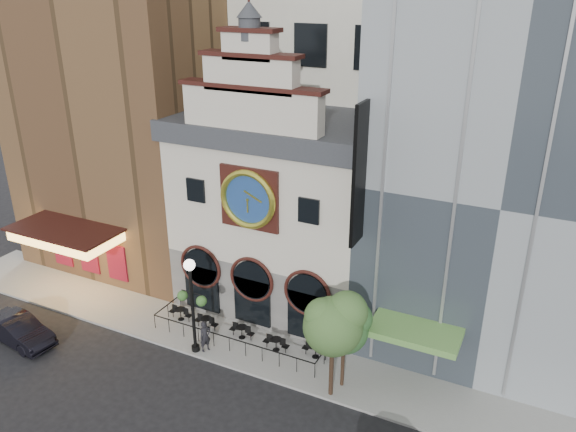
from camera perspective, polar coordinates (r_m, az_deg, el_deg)
The scene contains 16 objects.
ground at distance 32.42m, azimuth -7.08°, elevation -14.79°, with size 120.00×120.00×0.00m, color black.
sidewalk at distance 34.06m, azimuth -4.76°, elevation -12.45°, with size 44.00×5.00×0.15m, color gray.
clock_building at distance 35.01m, azimuth -0.68°, elevation 0.99°, with size 12.60×8.78×18.65m.
theater_building at distance 42.28m, azimuth -15.64°, elevation 12.31°, with size 14.00×15.60×25.00m.
retail_building at distance 32.63m, azimuth 22.01°, elevation 4.09°, with size 14.00×14.40×20.00m.
cafe_railing at distance 33.76m, azimuth -4.79°, elevation -11.72°, with size 10.60×2.60×0.90m, color black, non-canonical shape.
bistro_0 at distance 36.00m, azimuth -10.86°, elevation -9.66°, with size 1.58×0.68×0.90m.
bistro_1 at distance 34.88m, azimuth -8.31°, elevation -10.62°, with size 1.58×0.68×0.90m.
bistro_2 at distance 33.86m, azimuth -4.72°, elevation -11.57°, with size 1.58×0.68×0.90m.
bistro_3 at distance 32.76m, azimuth -1.22°, elevation -12.81°, with size 1.58×0.68×0.90m.
bistro_4 at distance 32.27m, azimuth 2.83°, elevation -13.46°, with size 1.58×0.68×0.90m.
car_left at distance 37.01m, azimuth -25.68°, elevation -10.40°, with size 1.72×4.94×1.63m, color black.
pedestrian at distance 32.82m, azimuth -8.41°, elevation -12.00°, with size 0.68×0.45×1.87m, color black.
lamppost at distance 31.47m, azimuth -9.76°, elevation -8.00°, with size 1.86×0.63×5.81m.
tree_left at distance 28.68m, azimuth 5.85°, elevation -11.10°, with size 2.54×2.45×4.90m.
tree_right at distance 27.63m, azimuth 4.73°, elevation -10.67°, with size 3.06×2.95×5.89m.
Camera 1 is at (14.72, -21.19, 19.63)m, focal length 35.00 mm.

